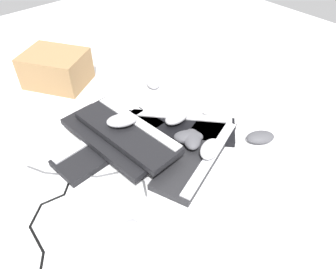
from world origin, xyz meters
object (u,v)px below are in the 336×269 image
object	(u,v)px
keyboard_3	(111,138)
mouse_7	(188,137)
keyboard_2	(110,142)
cardboard_box	(56,69)
mouse_6	(176,117)
mouse_2	(210,149)
mouse_0	(127,235)
mouse_1	(122,120)
mouse_5	(192,139)
mouse_4	(153,82)
keyboard_1	(179,127)
mouse_3	(260,137)
keyboard_0	(197,154)
keyboard_4	(127,131)

from	to	relation	value
keyboard_3	mouse_7	xyz separation A→B (m)	(0.19, 0.22, 0.01)
keyboard_2	cardboard_box	distance (m)	0.54
keyboard_2	mouse_6	distance (m)	0.28
keyboard_3	mouse_2	world-z (taller)	mouse_2
mouse_0	mouse_7	distance (m)	0.44
mouse_1	mouse_5	xyz separation A→B (m)	(0.20, 0.17, -0.06)
keyboard_3	mouse_2	bearing A→B (deg)	38.81
keyboard_3	mouse_4	bearing A→B (deg)	120.37
keyboard_1	mouse_7	xyz separation A→B (m)	(0.10, -0.04, 0.04)
mouse_2	mouse_5	bearing A→B (deg)	-102.19
mouse_0	mouse_6	world-z (taller)	mouse_6
mouse_4	mouse_1	bearing A→B (deg)	-22.55
keyboard_2	keyboard_3	distance (m)	0.03
mouse_2	mouse_3	world-z (taller)	mouse_2
mouse_0	mouse_5	world-z (taller)	mouse_5
cardboard_box	keyboard_3	bearing A→B (deg)	-6.45
mouse_2	mouse_7	distance (m)	0.10
keyboard_0	keyboard_4	xyz separation A→B (m)	(-0.21, -0.15, 0.06)
mouse_4	keyboard_0	bearing A→B (deg)	11.50
cardboard_box	mouse_2	bearing A→B (deg)	11.53
mouse_3	mouse_6	distance (m)	0.33
mouse_7	keyboard_3	bearing A→B (deg)	-1.90
mouse_2	mouse_7	xyz separation A→B (m)	(-0.10, -0.01, 0.00)
mouse_1	mouse_7	distance (m)	0.25
mouse_3	mouse_7	world-z (taller)	mouse_7
mouse_1	mouse_4	distance (m)	0.42
mouse_0	mouse_1	world-z (taller)	mouse_1
keyboard_0	mouse_4	size ratio (longest dim) A/B	4.23
cardboard_box	keyboard_0	bearing A→B (deg)	10.15
keyboard_4	mouse_4	bearing A→B (deg)	127.99
keyboard_4	cardboard_box	world-z (taller)	cardboard_box
mouse_6	cardboard_box	bearing A→B (deg)	103.52
mouse_2	mouse_6	bearing A→B (deg)	-119.82
mouse_5	mouse_7	world-z (taller)	same
mouse_0	mouse_7	bearing A→B (deg)	-5.17
keyboard_2	mouse_3	distance (m)	0.58
keyboard_1	mouse_2	distance (m)	0.20
mouse_3	mouse_6	bearing A→B (deg)	-24.46
keyboard_3	mouse_2	xyz separation A→B (m)	(0.29, 0.23, 0.01)
mouse_2	mouse_6	distance (m)	0.22
keyboard_4	mouse_0	xyz separation A→B (m)	(0.32, -0.24, -0.05)
keyboard_2	cardboard_box	size ratio (longest dim) A/B	1.63
mouse_0	mouse_1	bearing A→B (deg)	28.31
keyboard_3	keyboard_1	bearing A→B (deg)	69.94
keyboard_0	mouse_2	bearing A→B (deg)	36.87
mouse_3	cardboard_box	bearing A→B (deg)	-34.88
mouse_1	keyboard_2	bearing A→B (deg)	-179.90
keyboard_1	keyboard_2	bearing A→B (deg)	-112.68
keyboard_0	mouse_5	size ratio (longest dim) A/B	4.23
mouse_1	cardboard_box	xyz separation A→B (m)	(-0.55, 0.01, -0.03)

